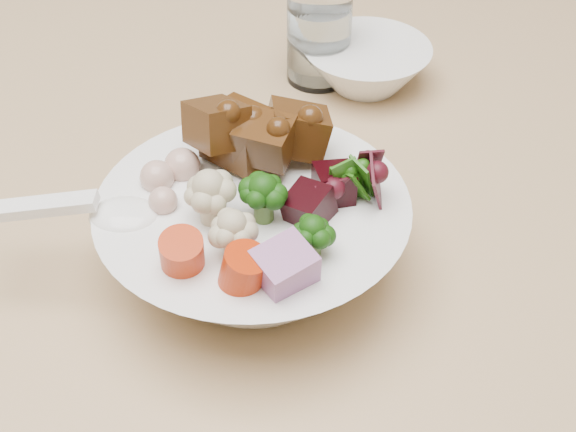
# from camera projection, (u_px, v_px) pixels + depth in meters

# --- Properties ---
(dining_table) EXTENTS (1.85, 1.18, 0.82)m
(dining_table) POSITION_uv_depth(u_px,v_px,m) (447.00, 293.00, 0.72)
(dining_table) COLOR tan
(dining_table) RESTS_ON ground
(food_bowl) EXTENTS (0.23, 0.23, 0.12)m
(food_bowl) POSITION_uv_depth(u_px,v_px,m) (256.00, 231.00, 0.60)
(food_bowl) COLOR white
(food_bowl) RESTS_ON dining_table
(soup_spoon) EXTENTS (0.14, 0.05, 0.03)m
(soup_spoon) POSITION_uv_depth(u_px,v_px,m) (100.00, 214.00, 0.57)
(soup_spoon) COLOR white
(soup_spoon) RESTS_ON food_bowl
(water_glass) EXTENTS (0.06, 0.06, 0.11)m
(water_glass) POSITION_uv_depth(u_px,v_px,m) (319.00, 33.00, 0.80)
(water_glass) COLOR white
(water_glass) RESTS_ON dining_table
(side_bowl) EXTENTS (0.13, 0.13, 0.04)m
(side_bowl) POSITION_uv_depth(u_px,v_px,m) (366.00, 66.00, 0.81)
(side_bowl) COLOR white
(side_bowl) RESTS_ON dining_table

